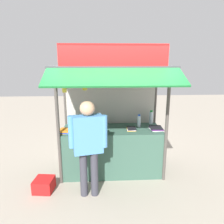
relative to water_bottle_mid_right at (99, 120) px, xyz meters
name	(u,v)px	position (x,y,z in m)	size (l,w,h in m)	color
ground_plane	(112,171)	(0.26, -0.13, -1.08)	(20.00, 20.00, 0.00)	#9E9384
stall_counter	(112,150)	(0.26, -0.13, -0.61)	(1.98, 0.78, 0.93)	#385B4C
stall_structure	(112,98)	(0.26, -0.04, 0.47)	(2.18, 1.61, 2.53)	#4C4742
water_bottle_mid_right	(99,120)	(0.00, 0.00, 0.00)	(0.09, 0.09, 0.31)	silver
water_bottle_center	(151,117)	(1.13, 0.19, -0.01)	(0.08, 0.08, 0.30)	silver
water_bottle_back_left	(95,120)	(-0.09, 0.11, -0.03)	(0.07, 0.07, 0.25)	silver
water_bottle_rear_center	(87,123)	(-0.23, -0.10, -0.02)	(0.08, 0.08, 0.27)	silver
water_bottle_back_right	(139,121)	(0.82, -0.02, -0.02)	(0.07, 0.07, 0.26)	silver
magazine_stack_front_left	(132,129)	(0.64, -0.20, -0.13)	(0.20, 0.26, 0.04)	yellow
magazine_stack_left	(66,131)	(-0.63, -0.32, -0.11)	(0.25, 0.28, 0.07)	green
magazine_stack_right	(98,130)	(-0.02, -0.29, -0.11)	(0.27, 0.28, 0.06)	green
magazine_stack_mid_left	(156,128)	(1.14, -0.23, -0.12)	(0.26, 0.29, 0.05)	white
banana_bunch_rightmost	(65,88)	(-0.56, -0.62, 0.74)	(0.10, 0.10, 0.31)	#332D23
banana_bunch_leftmost	(85,86)	(-0.22, -0.62, 0.78)	(0.10, 0.10, 0.27)	#332D23
vendor_person	(88,141)	(-0.17, -0.92, -0.08)	(0.63, 0.30, 1.66)	#383842
plastic_crate	(44,185)	(-0.99, -0.76, -0.96)	(0.33, 0.33, 0.23)	red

